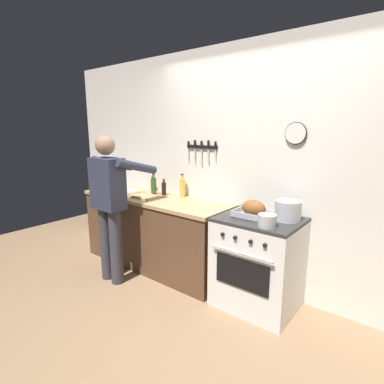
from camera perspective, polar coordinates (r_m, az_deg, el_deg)
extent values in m
plane|color=#937251|center=(2.74, -3.45, -27.37)|extent=(8.00, 8.00, 0.00)
cube|color=white|center=(3.27, 12.32, 4.06)|extent=(6.00, 0.10, 2.60)
cube|color=black|center=(3.56, 1.89, 8.50)|extent=(0.43, 0.02, 0.04)
cube|color=silver|center=(3.68, -0.67, 7.16)|extent=(0.01, 0.00, 0.15)
cube|color=black|center=(3.67, -0.68, 8.92)|extent=(0.02, 0.02, 0.08)
cube|color=silver|center=(3.62, 0.53, 7.00)|extent=(0.02, 0.00, 0.16)
cube|color=black|center=(3.61, 0.54, 8.98)|extent=(0.02, 0.02, 0.09)
cube|color=silver|center=(3.56, 1.78, 6.70)|extent=(0.02, 0.00, 0.18)
cube|color=black|center=(3.55, 1.79, 8.88)|extent=(0.02, 0.02, 0.09)
cube|color=silver|center=(3.50, 3.07, 6.81)|extent=(0.02, 0.00, 0.16)
cube|color=black|center=(3.49, 3.09, 8.89)|extent=(0.02, 0.02, 0.10)
cube|color=silver|center=(3.44, 4.40, 7.05)|extent=(0.01, 0.00, 0.12)
cube|color=black|center=(3.44, 4.43, 8.74)|extent=(0.02, 0.02, 0.09)
cylinder|color=white|center=(3.02, 18.93, 10.40)|extent=(0.19, 0.02, 0.19)
torus|color=black|center=(3.02, 18.93, 10.40)|extent=(0.21, 0.02, 0.21)
cube|color=brown|center=(3.89, -6.94, -7.69)|extent=(2.00, 0.62, 0.86)
cube|color=tan|center=(3.76, -7.11, -1.23)|extent=(2.03, 0.65, 0.04)
cube|color=#B2B5B7|center=(4.29, -13.28, -0.30)|extent=(0.44, 0.36, 0.11)
cube|color=white|center=(3.11, 12.26, -13.04)|extent=(0.76, 0.62, 0.87)
cube|color=black|center=(2.85, 9.32, -15.03)|extent=(0.53, 0.01, 0.28)
cube|color=#2D2D2D|center=(2.95, 12.65, -5.10)|extent=(0.76, 0.62, 0.03)
cylinder|color=black|center=(2.81, 5.77, -7.96)|extent=(0.04, 0.02, 0.04)
cylinder|color=black|center=(2.75, 8.12, -8.52)|extent=(0.04, 0.02, 0.04)
cylinder|color=black|center=(2.68, 10.96, -9.17)|extent=(0.04, 0.02, 0.04)
cylinder|color=black|center=(2.63, 13.56, -9.74)|extent=(0.04, 0.02, 0.04)
cylinder|color=silver|center=(2.74, 9.17, -11.34)|extent=(0.61, 0.02, 0.02)
cylinder|color=#383842|center=(3.69, -15.82, -9.24)|extent=(0.14, 0.14, 0.86)
cylinder|color=#383842|center=(3.55, -14.09, -9.98)|extent=(0.14, 0.14, 0.86)
cube|color=#2D3347|center=(3.42, -15.62, 1.52)|extent=(0.38, 0.22, 0.56)
sphere|color=#9E755B|center=(3.38, -16.02, 8.46)|extent=(0.21, 0.21, 0.21)
cylinder|color=#2D3347|center=(3.71, -14.65, 5.17)|extent=(0.09, 0.55, 0.22)
cylinder|color=#2D3347|center=(3.38, -10.35, 4.74)|extent=(0.09, 0.55, 0.22)
cube|color=#B7B7BC|center=(2.95, 11.46, -4.63)|extent=(0.34, 0.25, 0.01)
cube|color=#B7B7BC|center=(2.83, 10.32, -4.57)|extent=(0.34, 0.01, 0.05)
cube|color=#B7B7BC|center=(3.05, 12.57, -3.48)|extent=(0.34, 0.01, 0.05)
cube|color=#B7B7BC|center=(3.01, 8.61, -3.48)|extent=(0.01, 0.25, 0.05)
cube|color=#B7B7BC|center=(2.87, 14.51, -4.55)|extent=(0.01, 0.25, 0.05)
ellipsoid|color=brown|center=(2.92, 11.53, -3.03)|extent=(0.23, 0.17, 0.16)
cylinder|color=#B7B7BC|center=(2.93, 17.60, -3.33)|extent=(0.24, 0.24, 0.18)
cylinder|color=#B7B7BC|center=(2.69, 13.95, -5.25)|extent=(0.16, 0.16, 0.11)
cube|color=tan|center=(3.77, -8.81, -0.81)|extent=(0.36, 0.24, 0.02)
cylinder|color=#385623|center=(3.87, -7.21, 1.08)|extent=(0.07, 0.07, 0.22)
cylinder|color=#385623|center=(3.85, -7.26, 2.99)|extent=(0.03, 0.03, 0.05)
cylinder|color=black|center=(3.85, -7.27, 3.44)|extent=(0.03, 0.03, 0.01)
cylinder|color=red|center=(4.08, -7.46, 1.18)|extent=(0.05, 0.05, 0.15)
cylinder|color=red|center=(4.06, -7.50, 2.46)|extent=(0.02, 0.02, 0.03)
cylinder|color=#197219|center=(4.06, -7.51, 2.80)|extent=(0.02, 0.02, 0.01)
cylinder|color=gold|center=(3.72, -1.82, 0.78)|extent=(0.07, 0.07, 0.22)
cylinder|color=gold|center=(3.70, -1.83, 2.85)|extent=(0.03, 0.03, 0.05)
cylinder|color=black|center=(3.69, -1.84, 3.33)|extent=(0.03, 0.03, 0.01)
cylinder|color=black|center=(3.84, -5.31, 0.58)|extent=(0.06, 0.06, 0.16)
cylinder|color=black|center=(3.82, -5.34, 2.00)|extent=(0.03, 0.03, 0.03)
cylinder|color=#B21919|center=(3.81, -5.35, 2.36)|extent=(0.03, 0.03, 0.01)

